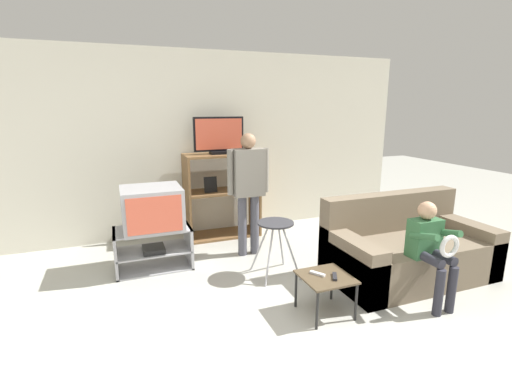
{
  "coord_description": "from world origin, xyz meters",
  "views": [
    {
      "loc": [
        -1.2,
        -2.02,
        1.85
      ],
      "look_at": [
        0.26,
        1.77,
        0.9
      ],
      "focal_mm": 26.0,
      "sensor_mm": 36.0,
      "label": 1
    }
  ],
  "objects_px": {
    "folding_stool": "(276,231)",
    "remote_control_black": "(335,276)",
    "couch": "(407,250)",
    "television_main": "(152,208)",
    "person_standing_adult": "(248,183)",
    "remote_control_white": "(317,274)",
    "tv_stand": "(153,249)",
    "media_shelf": "(222,195)",
    "person_seated_child": "(431,245)",
    "snack_table": "(326,281)",
    "television_flat": "(219,136)"
  },
  "relations": [
    {
      "from": "television_main",
      "to": "snack_table",
      "type": "bearing_deg",
      "value": -49.08
    },
    {
      "from": "television_main",
      "to": "media_shelf",
      "type": "height_order",
      "value": "media_shelf"
    },
    {
      "from": "television_main",
      "to": "television_flat",
      "type": "xyz_separation_m",
      "value": [
        1.01,
        0.79,
        0.71
      ]
    },
    {
      "from": "media_shelf",
      "to": "person_seated_child",
      "type": "relative_size",
      "value": 1.22
    },
    {
      "from": "folding_stool",
      "to": "remote_control_black",
      "type": "relative_size",
      "value": 4.32
    },
    {
      "from": "television_flat",
      "to": "snack_table",
      "type": "relative_size",
      "value": 1.6
    },
    {
      "from": "television_flat",
      "to": "folding_stool",
      "type": "height_order",
      "value": "television_flat"
    },
    {
      "from": "person_seated_child",
      "to": "couch",
      "type": "bearing_deg",
      "value": 65.6
    },
    {
      "from": "television_main",
      "to": "remote_control_black",
      "type": "height_order",
      "value": "television_main"
    },
    {
      "from": "remote_control_white",
      "to": "couch",
      "type": "xyz_separation_m",
      "value": [
        1.31,
        0.31,
        -0.08
      ]
    },
    {
      "from": "folding_stool",
      "to": "remote_control_black",
      "type": "height_order",
      "value": "folding_stool"
    },
    {
      "from": "tv_stand",
      "to": "television_main",
      "type": "xyz_separation_m",
      "value": [
        0.01,
        -0.02,
        0.49
      ]
    },
    {
      "from": "snack_table",
      "to": "television_main",
      "type": "bearing_deg",
      "value": 130.92
    },
    {
      "from": "remote_control_black",
      "to": "couch",
      "type": "relative_size",
      "value": 0.08
    },
    {
      "from": "media_shelf",
      "to": "person_seated_child",
      "type": "xyz_separation_m",
      "value": [
        1.3,
        -2.52,
        -0.02
      ]
    },
    {
      "from": "folding_stool",
      "to": "couch",
      "type": "height_order",
      "value": "couch"
    },
    {
      "from": "person_standing_adult",
      "to": "person_seated_child",
      "type": "bearing_deg",
      "value": -55.77
    },
    {
      "from": "television_main",
      "to": "couch",
      "type": "distance_m",
      "value": 2.87
    },
    {
      "from": "television_flat",
      "to": "remote_control_white",
      "type": "distance_m",
      "value": 2.52
    },
    {
      "from": "snack_table",
      "to": "person_standing_adult",
      "type": "height_order",
      "value": "person_standing_adult"
    },
    {
      "from": "tv_stand",
      "to": "folding_stool",
      "type": "distance_m",
      "value": 1.44
    },
    {
      "from": "snack_table",
      "to": "remote_control_white",
      "type": "height_order",
      "value": "remote_control_white"
    },
    {
      "from": "television_main",
      "to": "media_shelf",
      "type": "xyz_separation_m",
      "value": [
        1.04,
        0.81,
        -0.11
      ]
    },
    {
      "from": "television_flat",
      "to": "remote_control_white",
      "type": "bearing_deg",
      "value": -83.45
    },
    {
      "from": "person_standing_adult",
      "to": "remote_control_white",
      "type": "bearing_deg",
      "value": -85.67
    },
    {
      "from": "television_flat",
      "to": "person_standing_adult",
      "type": "height_order",
      "value": "television_flat"
    },
    {
      "from": "television_main",
      "to": "person_seated_child",
      "type": "height_order",
      "value": "person_seated_child"
    },
    {
      "from": "television_main",
      "to": "television_flat",
      "type": "distance_m",
      "value": 1.47
    },
    {
      "from": "person_seated_child",
      "to": "person_standing_adult",
      "type": "bearing_deg",
      "value": 124.23
    },
    {
      "from": "television_flat",
      "to": "snack_table",
      "type": "distance_m",
      "value": 2.6
    },
    {
      "from": "snack_table",
      "to": "remote_control_black",
      "type": "distance_m",
      "value": 0.09
    },
    {
      "from": "tv_stand",
      "to": "media_shelf",
      "type": "bearing_deg",
      "value": 36.8
    },
    {
      "from": "television_flat",
      "to": "snack_table",
      "type": "height_order",
      "value": "television_flat"
    },
    {
      "from": "media_shelf",
      "to": "folding_stool",
      "type": "xyz_separation_m",
      "value": [
        0.19,
        -1.46,
        -0.09
      ]
    },
    {
      "from": "snack_table",
      "to": "couch",
      "type": "xyz_separation_m",
      "value": [
        1.25,
        0.36,
        -0.03
      ]
    },
    {
      "from": "tv_stand",
      "to": "person_seated_child",
      "type": "distance_m",
      "value": 2.94
    },
    {
      "from": "remote_control_black",
      "to": "remote_control_white",
      "type": "height_order",
      "value": "same"
    },
    {
      "from": "television_main",
      "to": "media_shelf",
      "type": "bearing_deg",
      "value": 37.76
    },
    {
      "from": "couch",
      "to": "remote_control_black",
      "type": "bearing_deg",
      "value": -161.02
    },
    {
      "from": "remote_control_white",
      "to": "couch",
      "type": "distance_m",
      "value": 1.34
    },
    {
      "from": "snack_table",
      "to": "tv_stand",
      "type": "bearing_deg",
      "value": 130.86
    },
    {
      "from": "television_main",
      "to": "media_shelf",
      "type": "relative_size",
      "value": 0.54
    },
    {
      "from": "media_shelf",
      "to": "folding_stool",
      "type": "bearing_deg",
      "value": -82.62
    },
    {
      "from": "person_seated_child",
      "to": "remote_control_white",
      "type": "bearing_deg",
      "value": 167.98
    },
    {
      "from": "tv_stand",
      "to": "remote_control_black",
      "type": "bearing_deg",
      "value": -48.9
    },
    {
      "from": "tv_stand",
      "to": "person_standing_adult",
      "type": "distance_m",
      "value": 1.36
    },
    {
      "from": "media_shelf",
      "to": "snack_table",
      "type": "relative_size",
      "value": 2.74
    },
    {
      "from": "folding_stool",
      "to": "couch",
      "type": "xyz_separation_m",
      "value": [
        1.35,
        -0.53,
        -0.22
      ]
    },
    {
      "from": "couch",
      "to": "snack_table",
      "type": "bearing_deg",
      "value": -164.05
    },
    {
      "from": "media_shelf",
      "to": "remote_control_black",
      "type": "height_order",
      "value": "media_shelf"
    }
  ]
}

